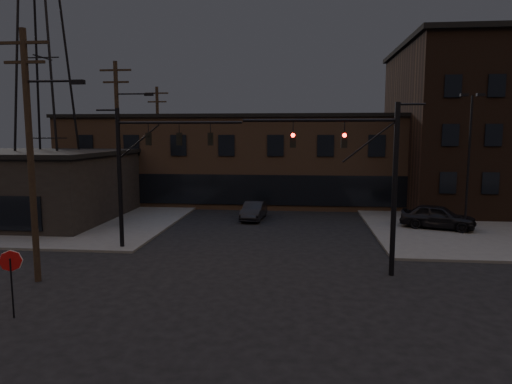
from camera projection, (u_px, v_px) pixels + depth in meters
The scene contains 15 objects.
ground at pixel (241, 306), 17.59m from camera, with size 140.00×140.00×0.00m, color black.
sidewalk_nw at pixel (34, 206), 41.50m from camera, with size 30.00×30.00×0.15m, color #474744.
building_row at pixel (279, 160), 44.72m from camera, with size 40.00×12.00×8.00m, color brown.
building_left at pixel (11, 187), 35.07m from camera, with size 16.00×12.00×5.00m, color black.
traffic_signal_near at pixel (370, 170), 20.87m from camera, with size 7.12×0.24×8.00m.
traffic_signal_far at pixel (141, 162), 25.52m from camera, with size 7.12×0.24×8.00m.
stop_sign at pixel (11, 268), 16.20m from camera, with size 0.72×0.33×2.48m.
utility_pole_near at pixel (31, 150), 19.77m from camera, with size 3.70×0.28×11.00m.
utility_pole_mid at pixel (119, 140), 31.68m from camera, with size 3.70×0.28×11.50m.
utility_pole_far at pixel (158, 142), 43.67m from camera, with size 2.20×0.28×11.00m.
transmission_tower at pixel (43, 58), 35.57m from camera, with size 7.00×7.00×25.00m, color black, non-canonical shape.
lot_light_a at pixel (469, 151), 29.41m from camera, with size 1.50×0.28×9.14m.
parked_car_lot_a at pixel (438, 216), 31.15m from camera, with size 1.95×4.85×1.65m, color black.
parked_car_lot_b at pixel (494, 207), 36.05m from camera, with size 1.96×4.83×1.40m, color #BABBBD.
car_crossing at pixel (254, 211), 35.20m from camera, with size 1.47×4.20×1.38m, color black.
Camera 1 is at (2.27, -16.75, 6.59)m, focal length 32.00 mm.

